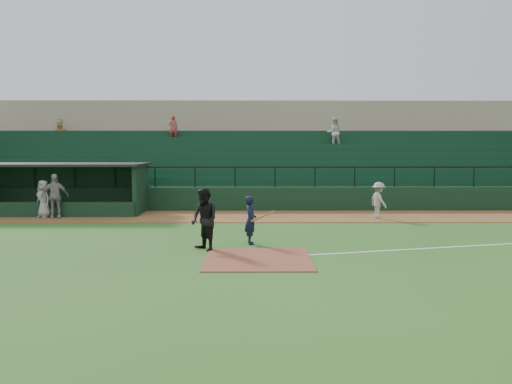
{
  "coord_description": "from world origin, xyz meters",
  "views": [
    {
      "loc": [
        -0.18,
        -15.13,
        3.16
      ],
      "look_at": [
        0.0,
        5.0,
        1.4
      ],
      "focal_mm": 35.61,
      "sensor_mm": 36.0,
      "label": 1
    }
  ],
  "objects": [
    {
      "name": "umpire",
      "position": [
        -1.63,
        0.28,
        0.97
      ],
      "size": [
        1.15,
        1.19,
        1.93
      ],
      "primitive_type": "imported",
      "rotation": [
        0.0,
        0.0,
        -0.91
      ],
      "color": "black",
      "rests_on": "ground"
    },
    {
      "name": "dugout_player_a",
      "position": [
        -8.96,
        7.44,
        1.02
      ],
      "size": [
        1.25,
        0.81,
        1.97
      ],
      "primitive_type": "imported",
      "rotation": [
        0.0,
        0.0,
        0.31
      ],
      "color": "gray",
      "rests_on": "warning_track"
    },
    {
      "name": "home_plate_dirt",
      "position": [
        0.0,
        -1.0,
        0.01
      ],
      "size": [
        3.0,
        3.0,
        0.03
      ],
      "primitive_type": "cube",
      "color": "brown",
      "rests_on": "ground"
    },
    {
      "name": "warning_track",
      "position": [
        0.0,
        8.0,
        0.01
      ],
      "size": [
        40.0,
        4.0,
        0.03
      ],
      "primitive_type": "cube",
      "color": "brown",
      "rests_on": "ground"
    },
    {
      "name": "runner",
      "position": [
        5.46,
        7.15,
        0.84
      ],
      "size": [
        0.9,
        1.18,
        1.62
      ],
      "primitive_type": "imported",
      "rotation": [
        0.0,
        0.0,
        1.89
      ],
      "color": "#9E9893",
      "rests_on": "warning_track"
    },
    {
      "name": "stadium_structure",
      "position": [
        -0.0,
        16.46,
        2.3
      ],
      "size": [
        38.0,
        13.08,
        6.4
      ],
      "color": "black",
      "rests_on": "ground"
    },
    {
      "name": "dugout",
      "position": [
        -9.75,
        9.56,
        1.33
      ],
      "size": [
        8.9,
        3.2,
        2.42
      ],
      "color": "black",
      "rests_on": "ground"
    },
    {
      "name": "batter_at_plate",
      "position": [
        -0.21,
        1.34,
        0.8
      ],
      "size": [
        1.03,
        0.69,
        1.59
      ],
      "color": "black",
      "rests_on": "ground"
    },
    {
      "name": "ground",
      "position": [
        0.0,
        0.0,
        0.0
      ],
      "size": [
        90.0,
        90.0,
        0.0
      ],
      "primitive_type": "plane",
      "color": "#2A5A1D",
      "rests_on": "ground"
    },
    {
      "name": "foul_line",
      "position": [
        8.0,
        1.2,
        0.01
      ],
      "size": [
        17.49,
        4.44,
        0.01
      ],
      "primitive_type": "cube",
      "rotation": [
        0.0,
        0.0,
        0.24
      ],
      "color": "white",
      "rests_on": "ground"
    },
    {
      "name": "dugout_player_b",
      "position": [
        -9.54,
        7.63,
        0.87
      ],
      "size": [
        0.98,
        0.88,
        1.68
      ],
      "primitive_type": "imported",
      "rotation": [
        0.0,
        0.0,
        -0.55
      ],
      "color": "gray",
      "rests_on": "warning_track"
    }
  ]
}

